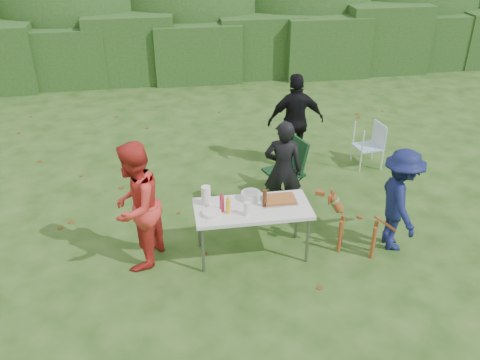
{
  "coord_description": "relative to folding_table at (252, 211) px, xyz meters",
  "views": [
    {
      "loc": [
        -0.96,
        -5.3,
        4.21
      ],
      "look_at": [
        -0.06,
        0.42,
        1.0
      ],
      "focal_mm": 38.0,
      "sensor_mm": 36.0,
      "label": 1
    }
  ],
  "objects": [
    {
      "name": "beer_bottle",
      "position": [
        0.16,
        0.0,
        0.17
      ],
      "size": [
        0.06,
        0.06,
        0.24
      ],
      "primitive_type": "cylinder",
      "color": "#47230F",
      "rests_on": "folding_table"
    },
    {
      "name": "food_tray",
      "position": [
        0.37,
        0.09,
        0.06
      ],
      "size": [
        0.45,
        0.3,
        0.02
      ],
      "primitive_type": "cube",
      "color": "#B7B7BA",
      "rests_on": "folding_table"
    },
    {
      "name": "ground",
      "position": [
        -0.06,
        -0.15,
        -0.69
      ],
      "size": [
        80.0,
        80.0,
        0.0
      ],
      "primitive_type": "plane",
      "color": "#1E4211"
    },
    {
      "name": "camping_chair",
      "position": [
        0.76,
        1.44,
        -0.2
      ],
      "size": [
        0.76,
        0.76,
        0.97
      ],
      "primitive_type": null,
      "rotation": [
        0.0,
        0.0,
        3.46
      ],
      "color": "#113219",
      "rests_on": "ground"
    },
    {
      "name": "mustard_bottle",
      "position": [
        -0.33,
        -0.09,
        0.15
      ],
      "size": [
        0.06,
        0.06,
        0.2
      ],
      "primitive_type": "cylinder",
      "color": "yellow",
      "rests_on": "folding_table"
    },
    {
      "name": "dog",
      "position": [
        1.4,
        -0.17,
        -0.27
      ],
      "size": [
        0.94,
        0.73,
        0.83
      ],
      "primitive_type": null,
      "rotation": [
        0.0,
        0.0,
        2.65
      ],
      "color": "brown",
      "rests_on": "ground"
    },
    {
      "name": "cup_stack",
      "position": [
        -0.1,
        -0.17,
        0.14
      ],
      "size": [
        0.08,
        0.08,
        0.18
      ],
      "primitive_type": "cylinder",
      "color": "white",
      "rests_on": "folding_table"
    },
    {
      "name": "pasta_bowl",
      "position": [
        0.01,
        0.2,
        0.1
      ],
      "size": [
        0.26,
        0.26,
        0.1
      ],
      "primitive_type": "cylinder",
      "color": "silver",
      "rests_on": "folding_table"
    },
    {
      "name": "person_cook",
      "position": [
        0.62,
        0.91,
        0.07
      ],
      "size": [
        0.63,
        0.49,
        1.52
      ],
      "primitive_type": "imported",
      "rotation": [
        0.0,
        0.0,
        2.89
      ],
      "color": "black",
      "rests_on": "ground"
    },
    {
      "name": "folding_table",
      "position": [
        0.0,
        0.0,
        0.0
      ],
      "size": [
        1.5,
        0.7,
        0.74
      ],
      "color": "silver",
      "rests_on": "ground"
    },
    {
      "name": "paper_towel_roll",
      "position": [
        -0.58,
        0.17,
        0.18
      ],
      "size": [
        0.12,
        0.12,
        0.26
      ],
      "primitive_type": "cylinder",
      "color": "white",
      "rests_on": "folding_table"
    },
    {
      "name": "ketchup_bottle",
      "position": [
        -0.4,
        -0.03,
        0.16
      ],
      "size": [
        0.06,
        0.06,
        0.22
      ],
      "primitive_type": "cylinder",
      "color": "#B82541",
      "rests_on": "folding_table"
    },
    {
      "name": "plate_stack",
      "position": [
        -0.54,
        -0.1,
        0.08
      ],
      "size": [
        0.24,
        0.24,
        0.05
      ],
      "primitive_type": "cylinder",
      "color": "white",
      "rests_on": "folding_table"
    },
    {
      "name": "focaccia_bread",
      "position": [
        0.37,
        0.09,
        0.09
      ],
      "size": [
        0.4,
        0.26,
        0.04
      ],
      "primitive_type": "cube",
      "color": "#A65F2A",
      "rests_on": "food_tray"
    },
    {
      "name": "shrub_backdrop",
      "position": [
        -0.06,
        9.45,
        0.91
      ],
      "size": [
        20.0,
        2.6,
        3.2
      ],
      "primitive_type": "ellipsoid",
      "color": "#3D6628",
      "rests_on": "ground"
    },
    {
      "name": "child",
      "position": [
        1.95,
        -0.12,
        0.04
      ],
      "size": [
        0.63,
        0.99,
        1.45
      ],
      "primitive_type": "imported",
      "rotation": [
        0.0,
        0.0,
        1.47
      ],
      "color": "#111947",
      "rests_on": "ground"
    },
    {
      "name": "person_red_jacket",
      "position": [
        -1.47,
        0.06,
        0.17
      ],
      "size": [
        0.92,
        1.02,
        1.71
      ],
      "primitive_type": "imported",
      "rotation": [
        0.0,
        0.0,
        -1.97
      ],
      "color": "red",
      "rests_on": "ground"
    },
    {
      "name": "hedge_row",
      "position": [
        -0.06,
        7.85,
        0.16
      ],
      "size": [
        22.0,
        1.4,
        1.7
      ],
      "primitive_type": "cube",
      "color": "#23471C",
      "rests_on": "ground"
    },
    {
      "name": "person_black_puffy",
      "position": [
        1.21,
        2.49,
        0.15
      ],
      "size": [
        0.99,
        0.42,
        1.68
      ],
      "primitive_type": "imported",
      "rotation": [
        0.0,
        0.0,
        3.13
      ],
      "color": "black",
      "rests_on": "ground"
    },
    {
      "name": "lawn_chair",
      "position": [
        2.49,
        2.26,
        -0.29
      ],
      "size": [
        0.53,
        0.53,
        0.79
      ],
      "primitive_type": null,
      "rotation": [
        0.0,
        0.0,
        3.28
      ],
      "color": "teal",
      "rests_on": "ground"
    }
  ]
}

